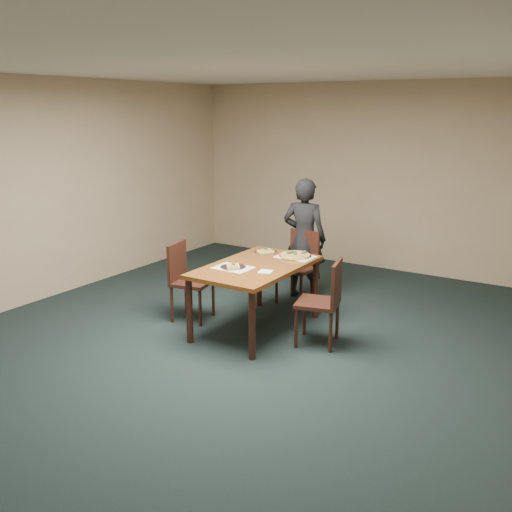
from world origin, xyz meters
The scene contains 13 objects.
ground centered at (0.00, 0.00, 0.00)m, with size 8.00×8.00×0.00m, color black.
room_shell centered at (0.00, 0.00, 1.74)m, with size 8.00×8.00×8.00m.
dining_table centered at (-0.09, 0.81, 0.66)m, with size 0.90×1.50×0.75m.
chair_far centered at (-0.14, 1.93, 0.52)m, with size 0.45×0.45×0.91m.
chair_left centered at (-0.96, 0.67, 0.52)m, with size 0.50×0.50×0.91m.
chair_right centered at (0.74, 0.83, 0.52)m, with size 0.51×0.51×0.91m.
diner centered at (-0.17, 2.10, 0.78)m, with size 0.57×0.37×1.56m, color black.
placemat_main centered at (0.11, 1.34, 0.75)m, with size 0.42×0.32×0.00m, color white.
placemat_near centered at (-0.24, 0.58, 0.75)m, with size 0.40×0.30×0.00m, color white.
pizza_pan centered at (0.11, 1.34, 0.77)m, with size 0.37×0.37×0.07m.
slice_plate_near centered at (-0.24, 0.58, 0.76)m, with size 0.28×0.28×0.06m.
slice_plate_far centered at (-0.29, 1.34, 0.76)m, with size 0.28×0.28×0.06m.
napkin centered at (0.14, 0.63, 0.75)m, with size 0.14×0.14×0.01m, color white.
Camera 1 is at (3.11, -4.27, 2.42)m, focal length 40.00 mm.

